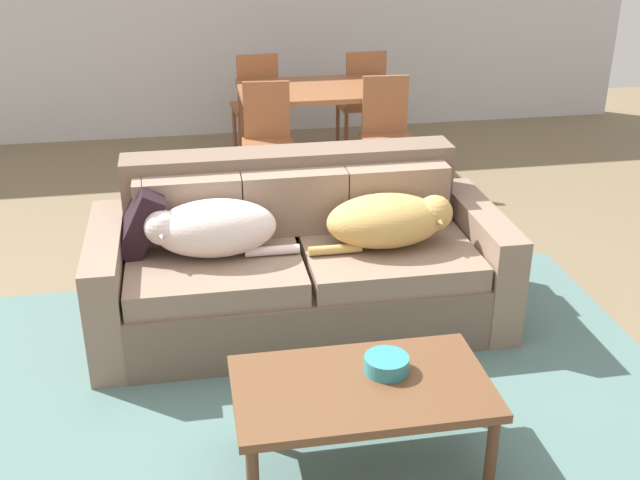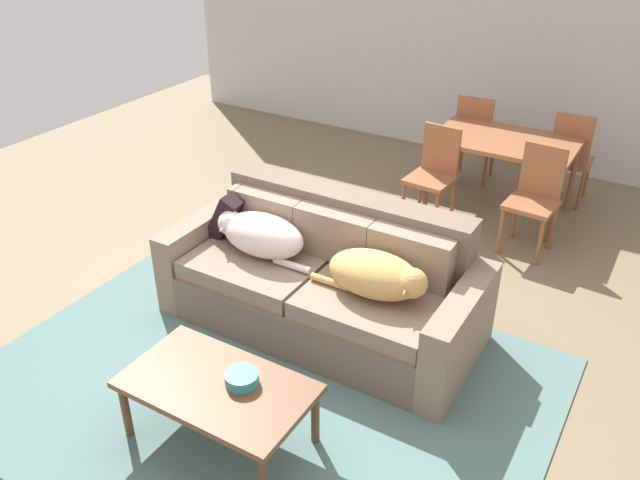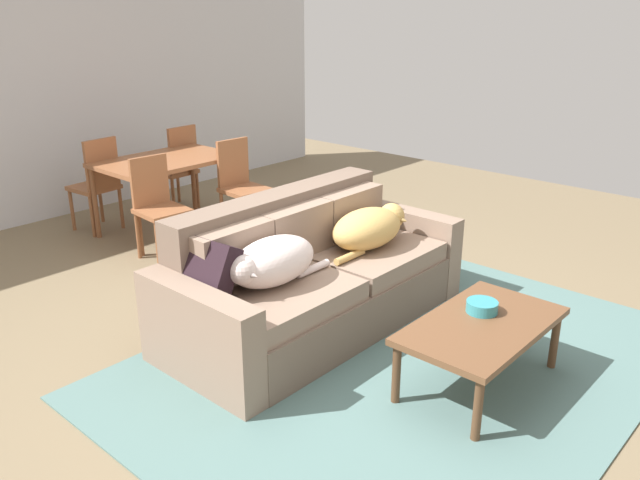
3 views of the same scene
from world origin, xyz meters
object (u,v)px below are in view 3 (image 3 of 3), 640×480
dog_on_left_cushion (271,262)px  bowl_on_coffee_table (482,307)px  dining_chair_near_right (240,182)px  dining_chair_near_left (158,203)px  dog_on_right_cushion (370,227)px  dining_chair_far_right (178,165)px  couch (310,278)px  dining_chair_far_left (98,181)px  throw_pillow_by_left_arm (207,270)px  dining_table (166,166)px  coffee_table (482,330)px

dog_on_left_cushion → bowl_on_coffee_table: bearing=-59.1°
bowl_on_coffee_table → dining_chair_near_right: dining_chair_near_right is taller
dining_chair_near_left → dining_chair_near_right: dining_chair_near_right is taller
dog_on_right_cushion → bowl_on_coffee_table: size_ratio=4.22×
dog_on_right_cushion → dining_chair_far_right: 3.12m
dog_on_right_cushion → dining_chair_near_right: size_ratio=0.86×
bowl_on_coffee_table → dining_chair_near_right: (0.79, 3.08, 0.06)m
couch → dining_chair_far_left: 2.94m
couch → bowl_on_coffee_table: 1.25m
throw_pillow_by_left_arm → dining_chair_far_right: dining_chair_far_right is taller
dining_chair_far_left → dining_table: bearing=126.3°
throw_pillow_by_left_arm → dining_chair_near_left: bearing=63.8°
dining_chair_near_left → bowl_on_coffee_table: bearing=-83.0°
dining_chair_near_left → dining_chair_near_right: (0.93, -0.05, 0.01)m
dog_on_left_cushion → dining_chair_far_left: 3.09m
dining_chair_near_right → dining_chair_far_right: size_ratio=0.99×
coffee_table → dining_chair_near_right: dining_chair_near_right is taller
dining_chair_near_left → dining_chair_near_right: 0.94m
couch → coffee_table: 1.31m
bowl_on_coffee_table → dining_table: size_ratio=0.15×
bowl_on_coffee_table → coffee_table: bearing=-149.3°
dog_on_left_cushion → bowl_on_coffee_table: size_ratio=4.23×
throw_pillow_by_left_arm → bowl_on_coffee_table: size_ratio=1.92×
bowl_on_coffee_table → dining_chair_far_right: (0.85, 4.16, 0.05)m
bowl_on_coffee_table → dining_chair_near_right: size_ratio=0.20×
couch → dog_on_right_cushion: size_ratio=2.82×
dog_on_left_cushion → dining_chair_near_right: bearing=53.4°
dog_on_left_cushion → coffee_table: 1.35m
bowl_on_coffee_table → dining_chair_near_right: bearing=75.5°
bowl_on_coffee_table → dining_chair_near_left: 3.13m
dining_chair_near_left → dining_chair_far_right: (0.99, 1.03, -0.00)m
dining_chair_near_right → dining_chair_far_left: (-0.92, 1.09, 0.00)m
throw_pillow_by_left_arm → dining_chair_far_left: size_ratio=0.38×
dining_chair_far_left → dog_on_left_cushion: bearing=74.8°
dining_chair_near_left → dining_chair_far_left: size_ratio=0.96×
bowl_on_coffee_table → dining_chair_near_left: bearing=92.6°
coffee_table → dining_table: (0.46, 3.72, 0.30)m
dog_on_right_cushion → throw_pillow_by_left_arm: throw_pillow_by_left_arm is taller
dining_chair_near_right → dining_chair_far_left: bearing=134.0°
dog_on_left_cushion → dining_chair_far_left: dining_chair_far_left is taller
couch → coffee_table: bearing=-86.8°
dog_on_left_cushion → bowl_on_coffee_table: (0.67, -1.13, -0.19)m
throw_pillow_by_left_arm → dining_table: throw_pillow_by_left_arm is taller
dog_on_left_cushion → bowl_on_coffee_table: 1.33m
dining_chair_near_left → dining_chair_far_left: dining_chair_far_left is taller
dog_on_left_cushion → dining_chair_near_right: size_ratio=0.86×
couch → dining_chair_near_left: (0.05, 1.89, 0.16)m
dog_on_left_cushion → throw_pillow_by_left_arm: size_ratio=2.20×
dog_on_left_cushion → dining_chair_far_left: bearing=80.1°
dining_chair_near_left → dining_table: bearing=51.9°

